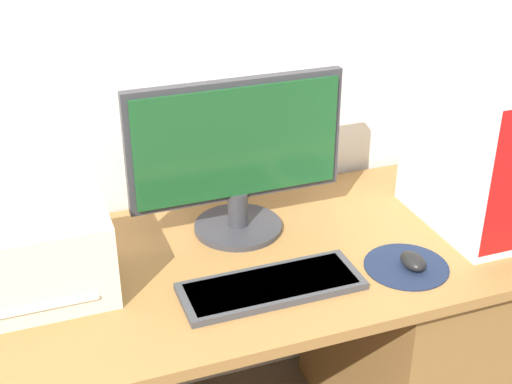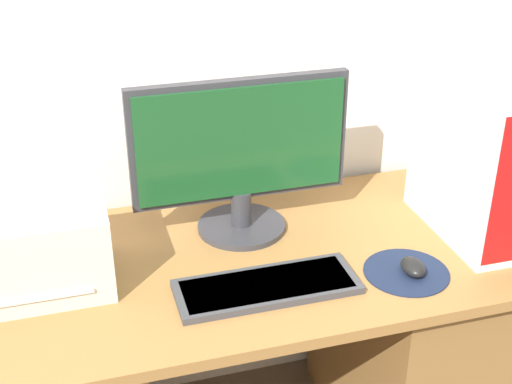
{
  "view_description": "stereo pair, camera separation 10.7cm",
  "coord_description": "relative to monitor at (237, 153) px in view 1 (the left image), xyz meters",
  "views": [
    {
      "loc": [
        -0.51,
        -1.11,
        1.75
      ],
      "look_at": [
        0.02,
        0.36,
        0.93
      ],
      "focal_mm": 50.0,
      "sensor_mm": 36.0,
      "label": 1
    },
    {
      "loc": [
        -0.41,
        -1.14,
        1.75
      ],
      "look_at": [
        0.02,
        0.36,
        0.93
      ],
      "focal_mm": 50.0,
      "sensor_mm": 36.0,
      "label": 2
    }
  ],
  "objects": [
    {
      "name": "mouse",
      "position": [
        0.35,
        -0.34,
        -0.21
      ],
      "size": [
        0.06,
        0.08,
        0.04
      ],
      "color": "black",
      "rests_on": "mousepad"
    },
    {
      "name": "keyboard",
      "position": [
        -0.02,
        -0.3,
        -0.22
      ],
      "size": [
        0.44,
        0.16,
        0.02
      ],
      "color": "#3D3D42",
      "rests_on": "desk"
    },
    {
      "name": "computer_tower",
      "position": [
        0.59,
        -0.19,
        -0.01
      ],
      "size": [
        0.17,
        0.4,
        0.44
      ],
      "color": "white",
      "rests_on": "desk"
    },
    {
      "name": "monitor",
      "position": [
        0.0,
        0.0,
        0.0
      ],
      "size": [
        0.58,
        0.24,
        0.43
      ],
      "color": "#333338",
      "rests_on": "desk"
    },
    {
      "name": "mousepad",
      "position": [
        0.34,
        -0.33,
        -0.23
      ],
      "size": [
        0.21,
        0.21,
        0.0
      ],
      "color": "#19233D",
      "rests_on": "desk"
    },
    {
      "name": "desk",
      "position": [
        -0.02,
        -0.15,
        -0.59
      ],
      "size": [
        1.45,
        0.72,
        0.74
      ],
      "color": "olive",
      "rests_on": "ground_plane"
    },
    {
      "name": "printer",
      "position": [
        -0.54,
        -0.13,
        -0.12
      ],
      "size": [
        0.34,
        0.26,
        0.21
      ],
      "color": "beige",
      "rests_on": "desk"
    }
  ]
}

